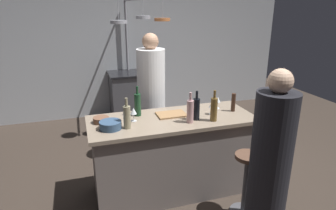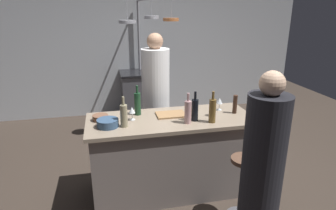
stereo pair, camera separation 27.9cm
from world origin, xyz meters
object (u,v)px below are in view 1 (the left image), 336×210
Objects in this scene: wine_bottle_white at (127,117)px; wine_bottle_dark at (196,109)px; pepper_mill at (233,102)px; wine_bottle_green at (138,104)px; stove_range at (131,96)px; mixing_bowl_wooden at (101,120)px; wine_glass_by_chef at (133,112)px; mixing_bowl_blue at (110,125)px; wine_glass_near_left_guest at (212,105)px; cutting_board at (171,114)px; wine_bottle_rose at (190,111)px; wine_glass_near_right_guest at (218,100)px; bar_stool_right at (246,182)px; chef at (152,104)px; wine_bottle_amber at (214,109)px; guest_right at (269,169)px.

wine_bottle_dark is at bearing 0.64° from wine_bottle_white.
pepper_mill is 1.09m from wine_bottle_green.
mixing_bowl_wooden is at bearing -107.58° from stove_range.
wine_glass_by_chef reaches higher than mixing_bowl_wooden.
wine_glass_near_left_guest is at bearing 3.71° from mixing_bowl_blue.
wine_glass_by_chef is at bearing -173.40° from cutting_board.
wine_bottle_rose reaches higher than wine_bottle_white.
wine_glass_near_right_guest is (1.12, 0.26, -0.02)m from wine_bottle_white.
bar_stool_right is at bearing -78.50° from wine_glass_near_left_guest.
wine_bottle_green reaches higher than bar_stool_right.
wine_glass_near_right_guest is at bearing -47.32° from chef.
wine_bottle_rose reaches higher than wine_bottle_dark.
wine_glass_by_chef is 0.30m from mixing_bowl_blue.
wine_glass_near_left_guest reaches higher than mixing_bowl_wooden.
wine_glass_near_left_guest is (0.97, 0.11, -0.02)m from wine_bottle_white.
stove_range is 5.44× the size of mixing_bowl_wooden.
wine_bottle_white is at bearing 175.18° from wine_bottle_amber.
cutting_board is at bearing -86.73° from chef.
wine_bottle_white is at bearing -11.37° from mixing_bowl_blue.
wine_bottle_dark is at bearing -156.88° from wine_glass_near_left_guest.
wine_glass_near_right_guest is (0.47, 0.30, -0.02)m from wine_bottle_rose.
stove_range is 2.64m from wine_bottle_dark.
wine_glass_by_chef is 0.35m from mixing_bowl_wooden.
bar_stool_right is 1.47m from mixing_bowl_blue.
guest_right is at bearing -47.45° from wine_glass_by_chef.
wine_glass_near_left_guest is at bearing 94.54° from guest_right.
wine_glass_by_chef and wine_glass_near_left_guest have the same top height.
pepper_mill is 0.19m from wine_glass_near_right_guest.
wine_bottle_dark is 2.17× the size of wine_glass_near_right_guest.
mixing_bowl_blue is (-1.28, -0.23, -0.07)m from wine_glass_near_right_guest.
wine_bottle_rose is at bearing 115.66° from guest_right.
chef reaches higher than guest_right.
wine_bottle_green is (-0.36, 0.10, 0.12)m from cutting_board.
mixing_bowl_blue reaches higher than cutting_board.
mixing_bowl_wooden is at bearing -135.39° from chef.
mixing_bowl_wooden is at bearing -168.10° from wine_bottle_green.
wine_bottle_white is (-1.09, 0.49, 0.65)m from bar_stool_right.
wine_bottle_rose reaches higher than bar_stool_right.
mixing_bowl_blue is at bearing 143.22° from guest_right.
wine_bottle_dark is at bearing 124.96° from bar_stool_right.
cutting_board is at bearing 114.74° from wine_bottle_rose.
stove_range is 2.68× the size of wine_bottle_amber.
wine_glass_by_chef is 0.87m from wine_glass_near_left_guest.
wine_bottle_dark is 0.10m from wine_bottle_rose.
wine_bottle_green is 0.83m from wine_bottle_amber.
wine_bottle_dark is 2.17× the size of wine_glass_near_left_guest.
wine_glass_near_left_guest reaches higher than stove_range.
wine_glass_by_chef is at bearing 146.53° from bar_stool_right.
wine_bottle_green is (-0.34, -2.26, 0.58)m from stove_range.
chef reaches higher than stove_range.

